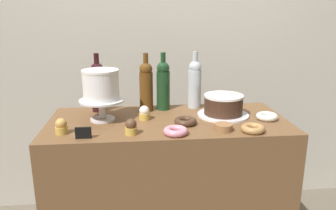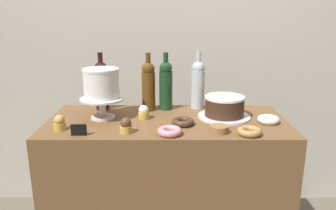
# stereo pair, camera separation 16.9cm
# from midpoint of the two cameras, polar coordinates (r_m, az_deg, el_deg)

# --- Properties ---
(back_wall) EXTENTS (6.00, 0.05, 2.60)m
(back_wall) POSITION_cam_midpoint_polar(r_m,az_deg,el_deg) (2.49, -3.99, 11.12)
(back_wall) COLOR #BCB7A8
(back_wall) RESTS_ON ground_plane
(display_counter) EXTENTS (1.23, 0.57, 0.96)m
(display_counter) POSITION_cam_midpoint_polar(r_m,az_deg,el_deg) (1.92, -2.63, -16.35)
(display_counter) COLOR brown
(display_counter) RESTS_ON ground_plane
(cake_stand_pedestal) EXTENTS (0.23, 0.23, 0.11)m
(cake_stand_pedestal) POSITION_cam_midpoint_polar(r_m,az_deg,el_deg) (1.74, -14.07, -0.21)
(cake_stand_pedestal) COLOR silver
(cake_stand_pedestal) RESTS_ON display_counter
(white_layer_cake) EXTENTS (0.18, 0.18, 0.15)m
(white_layer_cake) POSITION_cam_midpoint_polar(r_m,az_deg,el_deg) (1.71, -14.31, 3.38)
(white_layer_cake) COLOR white
(white_layer_cake) RESTS_ON cake_stand_pedestal
(silver_serving_platter) EXTENTS (0.28, 0.28, 0.01)m
(silver_serving_platter) POSITION_cam_midpoint_polar(r_m,az_deg,el_deg) (1.79, 6.82, -1.72)
(silver_serving_platter) COLOR white
(silver_serving_platter) RESTS_ON display_counter
(chocolate_round_cake) EXTENTS (0.21, 0.21, 0.11)m
(chocolate_round_cake) POSITION_cam_midpoint_polar(r_m,az_deg,el_deg) (1.78, 6.88, 0.06)
(chocolate_round_cake) COLOR #3D2619
(chocolate_round_cake) RESTS_ON silver_serving_platter
(wine_bottle_dark_red) EXTENTS (0.08, 0.08, 0.33)m
(wine_bottle_dark_red) POSITION_cam_midpoint_polar(r_m,az_deg,el_deg) (1.89, -14.52, 3.18)
(wine_bottle_dark_red) COLOR black
(wine_bottle_dark_red) RESTS_ON display_counter
(wine_bottle_clear) EXTENTS (0.08, 0.08, 0.33)m
(wine_bottle_clear) POSITION_cam_midpoint_polar(r_m,az_deg,el_deg) (1.91, 2.11, 3.76)
(wine_bottle_clear) COLOR #B2BCC1
(wine_bottle_clear) RESTS_ON display_counter
(wine_bottle_green) EXTENTS (0.08, 0.08, 0.33)m
(wine_bottle_green) POSITION_cam_midpoint_polar(r_m,az_deg,el_deg) (1.87, -3.43, 3.52)
(wine_bottle_green) COLOR #193D1E
(wine_bottle_green) RESTS_ON display_counter
(wine_bottle_amber) EXTENTS (0.08, 0.08, 0.33)m
(wine_bottle_amber) POSITION_cam_midpoint_polar(r_m,az_deg,el_deg) (1.85, -6.42, 3.31)
(wine_bottle_amber) COLOR #5B3814
(wine_bottle_amber) RESTS_ON display_counter
(cupcake_vanilla) EXTENTS (0.06, 0.06, 0.07)m
(cupcake_vanilla) POSITION_cam_midpoint_polar(r_m,az_deg,el_deg) (1.72, -6.92, -1.45)
(cupcake_vanilla) COLOR gold
(cupcake_vanilla) RESTS_ON display_counter
(cupcake_chocolate) EXTENTS (0.06, 0.06, 0.07)m
(cupcake_chocolate) POSITION_cam_midpoint_polar(r_m,az_deg,el_deg) (1.52, -9.57, -3.82)
(cupcake_chocolate) COLOR gold
(cupcake_chocolate) RESTS_ON display_counter
(cupcake_caramel) EXTENTS (0.06, 0.06, 0.07)m
(cupcake_caramel) POSITION_cam_midpoint_polar(r_m,az_deg,el_deg) (1.61, -20.84, -3.54)
(cupcake_caramel) COLOR gold
(cupcake_caramel) RESTS_ON display_counter
(donut_chocolate) EXTENTS (0.11, 0.11, 0.03)m
(donut_chocolate) POSITION_cam_midpoint_polar(r_m,az_deg,el_deg) (1.64, 0.08, -2.87)
(donut_chocolate) COLOR #472D1E
(donut_chocolate) RESTS_ON display_counter
(donut_sugar) EXTENTS (0.11, 0.11, 0.03)m
(donut_sugar) POSITION_cam_midpoint_polar(r_m,az_deg,el_deg) (1.77, 14.11, -1.97)
(donut_sugar) COLOR silver
(donut_sugar) RESTS_ON display_counter
(donut_pink) EXTENTS (0.11, 0.11, 0.03)m
(donut_pink) POSITION_cam_midpoint_polar(r_m,az_deg,el_deg) (1.51, -1.89, -4.57)
(donut_pink) COLOR pink
(donut_pink) RESTS_ON display_counter
(donut_maple) EXTENTS (0.11, 0.11, 0.03)m
(donut_maple) POSITION_cam_midpoint_polar(r_m,az_deg,el_deg) (1.57, 11.48, -4.05)
(donut_maple) COLOR #B27F47
(donut_maple) RESTS_ON display_counter
(cookie_stack) EXTENTS (0.08, 0.08, 0.03)m
(cookie_stack) POSITION_cam_midpoint_polar(r_m,az_deg,el_deg) (1.56, 6.51, -3.90)
(cookie_stack) COLOR olive
(cookie_stack) RESTS_ON display_counter
(price_sign_chalkboard) EXTENTS (0.07, 0.01, 0.05)m
(price_sign_chalkboard) POSITION_cam_midpoint_polar(r_m,az_deg,el_deg) (1.52, -17.53, -4.67)
(price_sign_chalkboard) COLOR black
(price_sign_chalkboard) RESTS_ON display_counter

